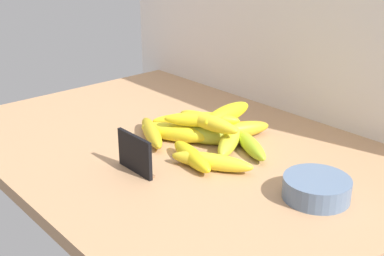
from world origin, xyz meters
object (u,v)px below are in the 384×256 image
object	(u,v)px
fruit_bowl	(317,188)
banana_7	(204,135)
banana_2	(212,162)
banana_11	(227,114)
chalkboard_sign	(135,155)
banana_8	(233,131)
banana_6	(191,119)
banana_4	(192,156)
banana_1	(152,132)
banana_10	(208,122)
banana_3	(173,132)
banana_9	(202,120)
banana_0	(230,140)
banana_5	(251,145)

from	to	relation	value
fruit_bowl	banana_7	xyz separation A→B (cm)	(-33.10, 1.43, -0.02)
banana_2	banana_11	xyz separation A→B (cm)	(-9.80, 14.31, 4.58)
chalkboard_sign	banana_2	bearing A→B (deg)	52.50
banana_8	banana_6	bearing A→B (deg)	-174.39
fruit_bowl	banana_11	bearing A→B (deg)	166.51
banana_4	banana_11	size ratio (longest dim) A/B	0.95
fruit_bowl	banana_4	size ratio (longest dim) A/B	0.80
banana_1	banana_10	size ratio (longest dim) A/B	1.04
banana_3	banana_9	world-z (taller)	banana_9
banana_0	banana_11	world-z (taller)	banana_11
chalkboard_sign	banana_4	distance (cm)	12.56
banana_0	banana_10	size ratio (longest dim) A/B	1.00
banana_1	banana_2	distance (cm)	21.28
banana_4	banana_9	xyz separation A→B (cm)	(-7.08, 9.37, 4.10)
fruit_bowl	banana_1	world-z (taller)	fruit_bowl
banana_7	banana_10	size ratio (longest dim) A/B	0.92
banana_2	banana_3	world-z (taller)	banana_3
chalkboard_sign	banana_11	world-z (taller)	same
fruit_bowl	banana_0	world-z (taller)	same
banana_1	banana_5	bearing A→B (deg)	30.87
banana_4	banana_7	distance (cm)	11.57
banana_4	banana_7	bearing A→B (deg)	123.78
banana_10	chalkboard_sign	bearing A→B (deg)	-90.33
banana_4	banana_6	distance (cm)	23.00
banana_8	banana_11	bearing A→B (deg)	-158.21
banana_9	banana_5	bearing A→B (deg)	22.25
banana_3	fruit_bowl	bearing A→B (deg)	4.45
banana_0	banana_4	distance (cm)	12.20
banana_4	banana_9	size ratio (longest dim) A/B	0.90
chalkboard_sign	banana_9	distance (cm)	20.88
fruit_bowl	banana_9	distance (cm)	33.99
banana_5	banana_9	world-z (taller)	banana_9
banana_3	banana_0	bearing A→B (deg)	30.16
fruit_bowl	banana_6	xyz separation A→B (cm)	(-44.08, 6.85, -0.39)
banana_2	banana_8	bearing A→B (deg)	119.12
banana_2	banana_4	distance (cm)	4.96
banana_0	banana_1	bearing A→B (deg)	-146.63
banana_7	banana_11	xyz separation A→B (cm)	(1.37, 6.18, 4.32)
banana_0	banana_9	bearing A→B (deg)	-157.17
banana_10	banana_11	distance (cm)	6.41
banana_4	banana_5	world-z (taller)	banana_4
banana_1	banana_11	size ratio (longest dim) A/B	1.09
banana_3	banana_9	size ratio (longest dim) A/B	0.97
banana_2	chalkboard_sign	bearing A→B (deg)	-127.50
banana_6	banana_11	size ratio (longest dim) A/B	1.19
banana_9	banana_1	bearing A→B (deg)	-140.40
banana_0	banana_1	world-z (taller)	banana_0
banana_1	banana_10	world-z (taller)	banana_10
banana_8	fruit_bowl	bearing A→B (deg)	-15.20
chalkboard_sign	banana_11	size ratio (longest dim) A/B	0.65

